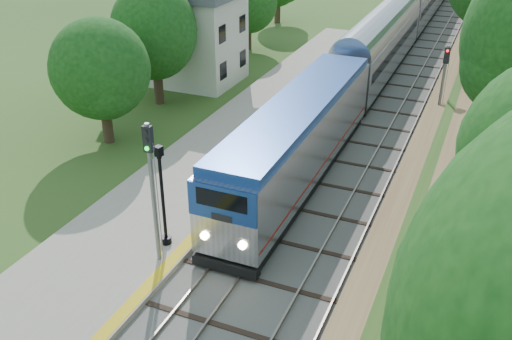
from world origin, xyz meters
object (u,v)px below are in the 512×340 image
at_px(signal_platform, 152,180).
at_px(signal_farside, 442,84).
at_px(station_building, 187,30).
at_px(lamppost_far, 163,202).

relative_size(signal_platform, signal_farside, 1.05).
relative_size(station_building, signal_farside, 1.43).
xyz_separation_m(station_building, signal_farside, (20.20, -4.47, -0.29)).
distance_m(station_building, signal_farside, 20.69).
bearing_deg(signal_farside, signal_platform, -116.67).
bearing_deg(lamppost_far, station_building, 116.64).
bearing_deg(signal_farside, station_building, 167.52).
xyz_separation_m(station_building, lamppost_far, (10.76, -21.45, -1.57)).
relative_size(station_building, lamppost_far, 1.79).
bearing_deg(signal_platform, station_building, 116.16).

